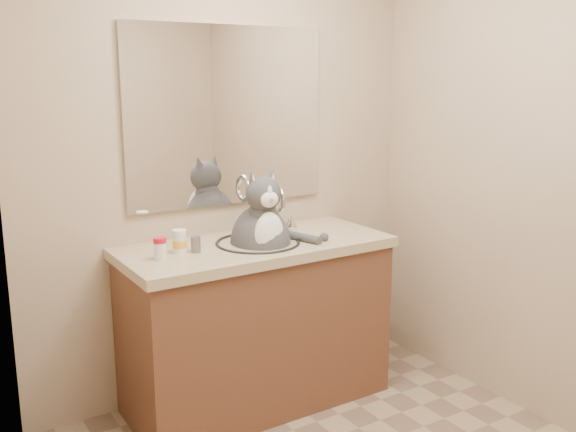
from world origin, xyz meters
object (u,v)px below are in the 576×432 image
(pill_bottle_orange, at_px, (179,242))
(pill_bottle_redcap, at_px, (160,248))
(cat, at_px, (262,238))
(grey_canister, at_px, (196,245))

(pill_bottle_orange, bearing_deg, pill_bottle_redcap, -155.41)
(cat, relative_size, pill_bottle_orange, 5.26)
(pill_bottle_redcap, bearing_deg, cat, 0.33)
(pill_bottle_orange, height_order, grey_canister, pill_bottle_orange)
(pill_bottle_redcap, relative_size, grey_canister, 1.38)
(pill_bottle_orange, relative_size, grey_canister, 1.51)
(grey_canister, bearing_deg, cat, -3.90)
(pill_bottle_redcap, height_order, pill_bottle_orange, pill_bottle_orange)
(cat, xyz_separation_m, pill_bottle_orange, (-0.41, 0.05, 0.03))
(cat, distance_m, pill_bottle_redcap, 0.53)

